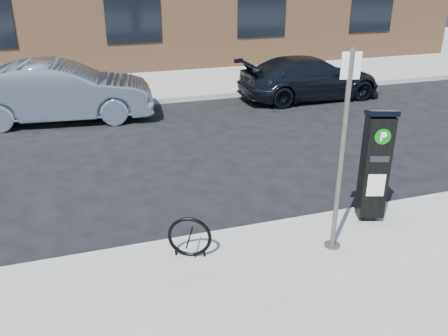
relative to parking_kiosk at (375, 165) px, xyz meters
name	(u,v)px	position (x,y,z in m)	size (l,w,h in m)	color
ground	(254,234)	(-1.82, 0.35, -1.09)	(120.00, 120.00, 0.00)	black
sidewalk_far	(130,65)	(-1.82, 14.35, -1.01)	(60.00, 12.00, 0.15)	gray
curb_near	(254,231)	(-1.82, 0.33, -1.01)	(60.00, 0.12, 0.16)	#9E9B93
curb_far	(157,101)	(-1.82, 8.37, -1.01)	(60.00, 0.12, 0.16)	#9E9B93
parking_kiosk	(375,165)	(0.00, 0.00, 0.00)	(0.51, 0.48, 1.82)	black
sign_pole	(341,156)	(-0.96, -0.54, 0.47)	(0.25, 0.23, 2.82)	#55524B
bike_rack	(190,237)	(-2.97, -0.14, -0.64)	(0.58, 0.29, 0.61)	black
car_silver	(60,92)	(-4.54, 7.50, -0.30)	(1.67, 4.79, 1.58)	gray
car_dark	(310,78)	(2.85, 7.48, -0.43)	(1.83, 4.51, 1.31)	black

